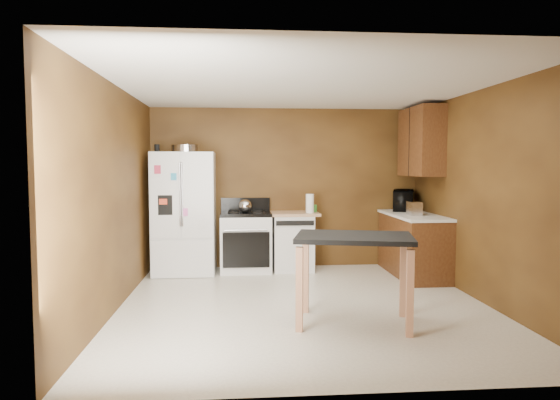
{
  "coord_description": "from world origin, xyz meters",
  "views": [
    {
      "loc": [
        -0.74,
        -5.6,
        1.61
      ],
      "look_at": [
        -0.21,
        0.85,
        1.16
      ],
      "focal_mm": 32.0,
      "sensor_mm": 36.0,
      "label": 1
    }
  ],
  "objects": [
    {
      "name": "right_cabinets",
      "position": [
        1.84,
        1.48,
        0.91
      ],
      "size": [
        0.63,
        1.58,
        2.45
      ],
      "color": "brown",
      "rests_on": "ground"
    },
    {
      "name": "wall_right",
      "position": [
        2.1,
        0.0,
        1.25
      ],
      "size": [
        0.0,
        4.5,
        4.5
      ],
      "primitive_type": "plane",
      "rotation": [
        1.57,
        0.0,
        -1.57
      ],
      "color": "brown",
      "rests_on": "ground"
    },
    {
      "name": "green_canister",
      "position": [
        0.41,
        1.99,
        0.95
      ],
      "size": [
        0.12,
        0.12,
        0.11
      ],
      "primitive_type": "cylinder",
      "rotation": [
        0.0,
        0.0,
        -0.26
      ],
      "color": "green",
      "rests_on": "dishwasher"
    },
    {
      "name": "wall_front",
      "position": [
        0.0,
        -2.25,
        1.25
      ],
      "size": [
        4.2,
        0.0,
        4.2
      ],
      "primitive_type": "plane",
      "rotation": [
        -1.57,
        0.0,
        0.0
      ],
      "color": "brown",
      "rests_on": "ground"
    },
    {
      "name": "floor",
      "position": [
        0.0,
        0.0,
        0.0
      ],
      "size": [
        4.5,
        4.5,
        0.0
      ],
      "primitive_type": "plane",
      "color": "silver",
      "rests_on": "ground"
    },
    {
      "name": "dishwasher",
      "position": [
        0.08,
        1.95,
        0.45
      ],
      "size": [
        0.78,
        0.63,
        0.89
      ],
      "color": "white",
      "rests_on": "ground"
    },
    {
      "name": "gas_range",
      "position": [
        -0.64,
        1.92,
        0.46
      ],
      "size": [
        0.76,
        0.68,
        1.1
      ],
      "color": "white",
      "rests_on": "ground"
    },
    {
      "name": "wall_left",
      "position": [
        -2.1,
        0.0,
        1.25
      ],
      "size": [
        0.0,
        4.5,
        4.5
      ],
      "primitive_type": "plane",
      "rotation": [
        1.57,
        0.0,
        1.57
      ],
      "color": "brown",
      "rests_on": "ground"
    },
    {
      "name": "kettle",
      "position": [
        -0.65,
        1.85,
        1.0
      ],
      "size": [
        0.2,
        0.2,
        0.2
      ],
      "primitive_type": "sphere",
      "color": "silver",
      "rests_on": "gas_range"
    },
    {
      "name": "roasting_pan",
      "position": [
        -1.52,
        1.85,
        1.85
      ],
      "size": [
        0.43,
        0.43,
        0.11
      ],
      "primitive_type": "cylinder",
      "color": "silver",
      "rests_on": "refrigerator"
    },
    {
      "name": "toaster",
      "position": [
        1.75,
        1.29,
        1.0
      ],
      "size": [
        0.17,
        0.27,
        0.19
      ],
      "primitive_type": "cube",
      "rotation": [
        0.0,
        0.0,
        -0.04
      ],
      "color": "silver",
      "rests_on": "right_cabinets"
    },
    {
      "name": "paper_towel",
      "position": [
        0.33,
        1.84,
        1.03
      ],
      "size": [
        0.15,
        0.15,
        0.29
      ],
      "primitive_type": "cylinder",
      "rotation": [
        0.0,
        0.0,
        0.28
      ],
      "color": "white",
      "rests_on": "dishwasher"
    },
    {
      "name": "microwave",
      "position": [
        1.82,
        1.98,
        1.05
      ],
      "size": [
        0.53,
        0.63,
        0.3
      ],
      "primitive_type": "imported",
      "rotation": [
        0.0,
        0.0,
        1.21
      ],
      "color": "black",
      "rests_on": "right_cabinets"
    },
    {
      "name": "refrigerator",
      "position": [
        -1.55,
        1.86,
        0.9
      ],
      "size": [
        0.9,
        0.8,
        1.8
      ],
      "color": "white",
      "rests_on": "ground"
    },
    {
      "name": "ceiling",
      "position": [
        0.0,
        0.0,
        2.5
      ],
      "size": [
        4.5,
        4.5,
        0.0
      ],
      "primitive_type": "plane",
      "rotation": [
        3.14,
        0.0,
        0.0
      ],
      "color": "white",
      "rests_on": "ground"
    },
    {
      "name": "pen_cup",
      "position": [
        -1.92,
        1.78,
        1.86
      ],
      "size": [
        0.07,
        0.07,
        0.11
      ],
      "primitive_type": "cylinder",
      "color": "black",
      "rests_on": "refrigerator"
    },
    {
      "name": "island",
      "position": [
        0.41,
        -0.7,
        0.76
      ],
      "size": [
        1.3,
        1.01,
        0.91
      ],
      "color": "black",
      "rests_on": "ground"
    },
    {
      "name": "wall_back",
      "position": [
        0.0,
        2.25,
        1.25
      ],
      "size": [
        4.2,
        0.0,
        4.2
      ],
      "primitive_type": "plane",
      "rotation": [
        1.57,
        0.0,
        0.0
      ],
      "color": "brown",
      "rests_on": "ground"
    }
  ]
}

